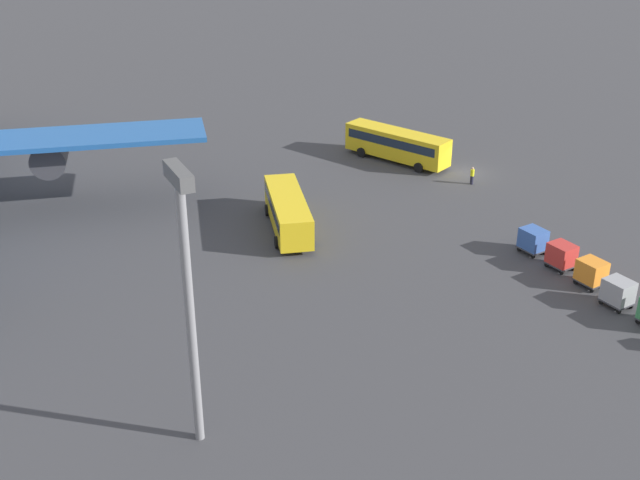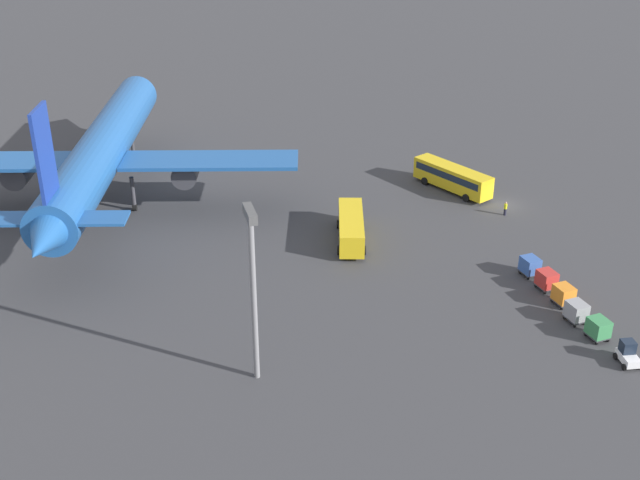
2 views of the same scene
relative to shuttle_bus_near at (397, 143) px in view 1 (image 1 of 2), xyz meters
The scene contains 9 objects.
ground_plane 7.57m from the shuttle_bus_near, 142.96° to the right, with size 600.00×600.00×0.00m, color #38383A.
shuttle_bus_near is the anchor object (origin of this frame).
shuttle_bus_far 19.92m from the shuttle_bus_near, 121.67° to the left, with size 10.99×5.52×3.01m.
worker_person 9.38m from the shuttle_bus_near, 159.83° to the right, with size 0.38×0.38×1.74m.
cargo_cart_grey 32.37m from the shuttle_bus_near, behind, with size 2.17×1.90×2.06m.
cargo_cart_orange 29.26m from the shuttle_bus_near, behind, with size 2.17×1.90×2.06m.
cargo_cart_red 26.17m from the shuttle_bus_near, behind, with size 2.17×1.90×2.06m.
cargo_cart_blue 23.09m from the shuttle_bus_near, behind, with size 2.17×1.90×2.06m.
light_pole 46.79m from the shuttle_bus_near, 135.63° to the left, with size 2.80×0.70×15.79m.
Camera 1 is at (-61.30, 46.01, 28.93)m, focal length 45.00 mm.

